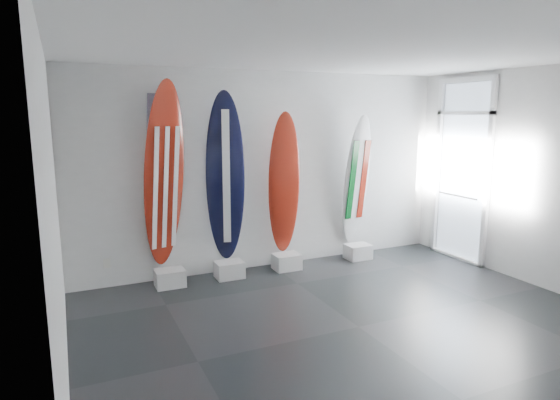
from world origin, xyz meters
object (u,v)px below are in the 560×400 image
surfboard_usa (164,177)px  surfboard_navy (225,178)px  surfboard_swiss (284,184)px  surfboard_italy (357,180)px

surfboard_usa → surfboard_navy: surfboard_usa is taller
surfboard_navy → surfboard_usa: bearing=-164.1°
surfboard_swiss → surfboard_navy: bearing=-170.6°
surfboard_usa → surfboard_italy: size_ratio=1.22×
surfboard_usa → surfboard_navy: bearing=-15.5°
surfboard_italy → surfboard_usa: bearing=174.9°
surfboard_usa → surfboard_italy: bearing=-15.5°
surfboard_italy → surfboard_navy: bearing=174.9°
surfboard_navy → surfboard_italy: surfboard_navy is taller
surfboard_usa → surfboard_swiss: 1.81m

